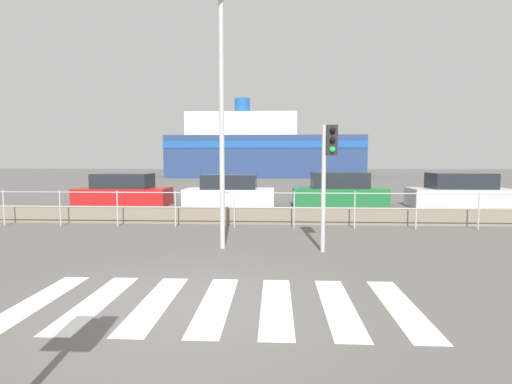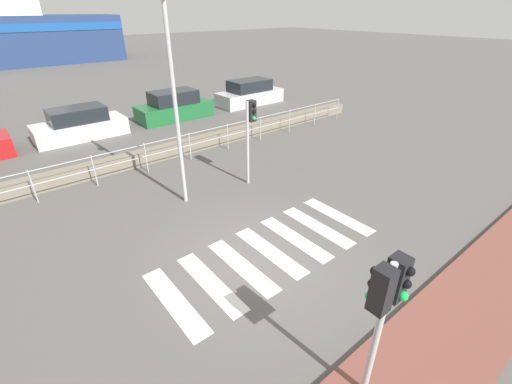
{
  "view_description": "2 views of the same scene",
  "coord_description": "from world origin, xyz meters",
  "px_view_note": "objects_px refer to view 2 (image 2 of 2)",
  "views": [
    {
      "loc": [
        1.29,
        -5.7,
        2.14
      ],
      "look_at": [
        0.91,
        2.0,
        1.5
      ],
      "focal_mm": 28.0,
      "sensor_mm": 36.0,
      "label": 1
    },
    {
      "loc": [
        -4.29,
        -5.19,
        5.52
      ],
      "look_at": [
        0.76,
        1.0,
        1.2
      ],
      "focal_mm": 24.0,
      "sensor_mm": 36.0,
      "label": 2
    }
  ],
  "objects_px": {
    "parked_car_white": "(80,125)",
    "parked_car_silver": "(250,94)",
    "traffic_light_far": "(250,124)",
    "traffic_light_near": "(386,297)",
    "parked_car_green": "(174,107)",
    "streetlamp": "(175,63)"
  },
  "relations": [
    {
      "from": "traffic_light_far",
      "to": "parked_car_white",
      "type": "distance_m",
      "value": 9.6
    },
    {
      "from": "traffic_light_far",
      "to": "parked_car_silver",
      "type": "distance_m",
      "value": 11.39
    },
    {
      "from": "parked_car_silver",
      "to": "parked_car_green",
      "type": "bearing_deg",
      "value": 180.0
    },
    {
      "from": "streetlamp",
      "to": "parked_car_green",
      "type": "bearing_deg",
      "value": 65.06
    },
    {
      "from": "traffic_light_near",
      "to": "streetlamp",
      "type": "height_order",
      "value": "streetlamp"
    },
    {
      "from": "streetlamp",
      "to": "parked_car_green",
      "type": "distance_m",
      "value": 10.4
    },
    {
      "from": "traffic_light_far",
      "to": "streetlamp",
      "type": "distance_m",
      "value": 3.24
    },
    {
      "from": "traffic_light_far",
      "to": "parked_car_white",
      "type": "bearing_deg",
      "value": 110.39
    },
    {
      "from": "traffic_light_near",
      "to": "parked_car_white",
      "type": "distance_m",
      "value": 16.1
    },
    {
      "from": "parked_car_silver",
      "to": "streetlamp",
      "type": "bearing_deg",
      "value": -136.79
    },
    {
      "from": "traffic_light_far",
      "to": "parked_car_green",
      "type": "bearing_deg",
      "value": 79.45
    },
    {
      "from": "traffic_light_near",
      "to": "traffic_light_far",
      "type": "bearing_deg",
      "value": 64.9
    },
    {
      "from": "traffic_light_far",
      "to": "parked_car_white",
      "type": "xyz_separation_m",
      "value": [
        -3.3,
        8.89,
        -1.52
      ]
    },
    {
      "from": "parked_car_green",
      "to": "parked_car_silver",
      "type": "distance_m",
      "value": 5.31
    },
    {
      "from": "streetlamp",
      "to": "parked_car_green",
      "type": "relative_size",
      "value": 1.69
    },
    {
      "from": "parked_car_green",
      "to": "parked_car_silver",
      "type": "height_order",
      "value": "parked_car_green"
    },
    {
      "from": "streetlamp",
      "to": "parked_car_green",
      "type": "xyz_separation_m",
      "value": [
        4.12,
        8.85,
        -3.58
      ]
    },
    {
      "from": "parked_car_silver",
      "to": "traffic_light_far",
      "type": "bearing_deg",
      "value": -128.08
    },
    {
      "from": "parked_car_white",
      "to": "parked_car_silver",
      "type": "distance_m",
      "value": 10.27
    },
    {
      "from": "parked_car_green",
      "to": "parked_car_silver",
      "type": "xyz_separation_m",
      "value": [
        5.31,
        0.0,
        -0.01
      ]
    },
    {
      "from": "streetlamp",
      "to": "parked_car_white",
      "type": "height_order",
      "value": "streetlamp"
    },
    {
      "from": "streetlamp",
      "to": "parked_car_silver",
      "type": "distance_m",
      "value": 13.42
    }
  ]
}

